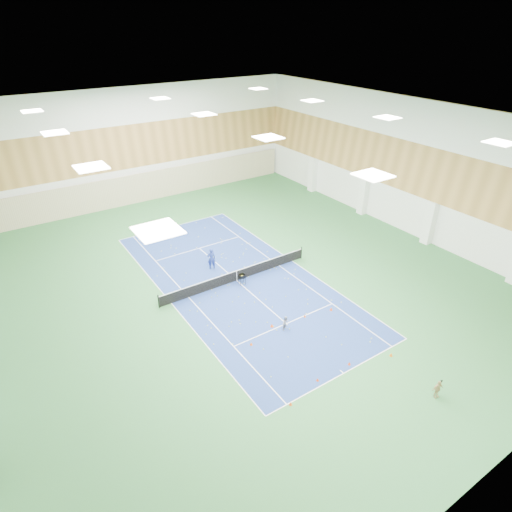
{
  "coord_description": "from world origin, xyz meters",
  "views": [
    {
      "loc": [
        -14.26,
        -24.22,
        18.01
      ],
      "look_at": [
        1.46,
        -0.51,
        2.0
      ],
      "focal_mm": 30.0,
      "sensor_mm": 36.0,
      "label": 1
    }
  ],
  "objects_px": {
    "tennis_net": "(237,275)",
    "child_court": "(286,323)",
    "coach": "(211,259)",
    "child_apron": "(438,389)",
    "ball_cart": "(242,279)"
  },
  "relations": [
    {
      "from": "coach",
      "to": "ball_cart",
      "type": "distance_m",
      "value": 3.47
    },
    {
      "from": "child_court",
      "to": "child_apron",
      "type": "relative_size",
      "value": 0.91
    },
    {
      "from": "child_apron",
      "to": "ball_cart",
      "type": "height_order",
      "value": "child_apron"
    },
    {
      "from": "tennis_net",
      "to": "ball_cart",
      "type": "xyz_separation_m",
      "value": [
        0.11,
        -0.6,
        -0.12
      ]
    },
    {
      "from": "tennis_net",
      "to": "ball_cart",
      "type": "height_order",
      "value": "tennis_net"
    },
    {
      "from": "tennis_net",
      "to": "child_court",
      "type": "height_order",
      "value": "tennis_net"
    },
    {
      "from": "child_apron",
      "to": "tennis_net",
      "type": "bearing_deg",
      "value": 114.39
    },
    {
      "from": "coach",
      "to": "ball_cart",
      "type": "relative_size",
      "value": 2.13
    },
    {
      "from": "coach",
      "to": "child_apron",
      "type": "bearing_deg",
      "value": 120.41
    },
    {
      "from": "tennis_net",
      "to": "coach",
      "type": "height_order",
      "value": "coach"
    },
    {
      "from": "tennis_net",
      "to": "child_apron",
      "type": "relative_size",
      "value": 11.34
    },
    {
      "from": "child_apron",
      "to": "ball_cart",
      "type": "bearing_deg",
      "value": 114.4
    },
    {
      "from": "tennis_net",
      "to": "coach",
      "type": "relative_size",
      "value": 6.95
    },
    {
      "from": "tennis_net",
      "to": "child_court",
      "type": "bearing_deg",
      "value": -93.17
    },
    {
      "from": "tennis_net",
      "to": "ball_cart",
      "type": "relative_size",
      "value": 14.78
    }
  ]
}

